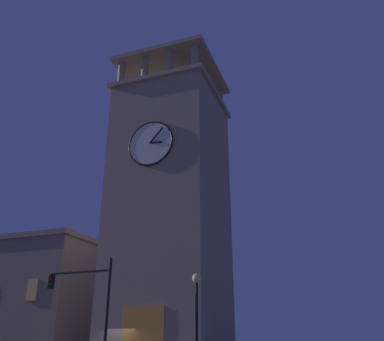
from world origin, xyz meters
name	(u,v)px	position (x,y,z in m)	size (l,w,h in m)	color
clocktower	(171,212)	(-1.86, -5.21, 12.12)	(9.12, 9.43, 28.66)	gray
traffic_signal_near	(87,298)	(-3.08, 8.10, 3.73)	(3.77, 0.41, 5.71)	black
street_lamp	(197,304)	(-8.89, 7.78, 3.33)	(0.44, 0.44, 4.73)	black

